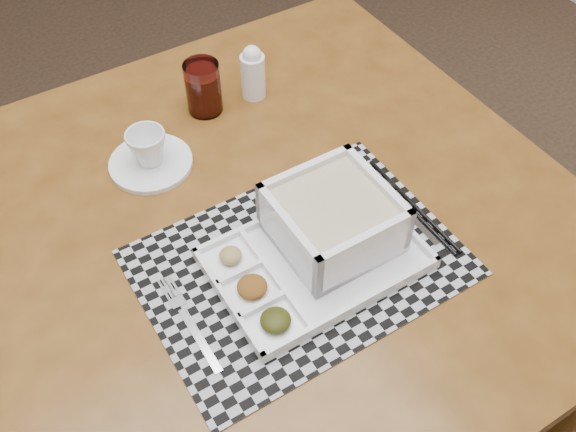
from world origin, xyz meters
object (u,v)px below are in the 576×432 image
object	(u,v)px
creamer_bottle	(253,72)
cup	(147,148)
juice_glass	(203,89)
dining_table	(266,242)
serving_tray	(327,232)

from	to	relation	value
creamer_bottle	cup	bearing A→B (deg)	-162.64
cup	creamer_bottle	size ratio (longest dim) A/B	0.62
juice_glass	creamer_bottle	distance (m)	0.10
dining_table	creamer_bottle	size ratio (longest dim) A/B	9.15
juice_glass	dining_table	bearing A→B (deg)	-96.36
cup	juice_glass	world-z (taller)	juice_glass
serving_tray	creamer_bottle	bearing A→B (deg)	77.49
dining_table	cup	xyz separation A→B (m)	(-0.12, 0.21, 0.12)
cup	juice_glass	xyz separation A→B (m)	(0.15, 0.09, 0.01)
cup	juice_glass	bearing A→B (deg)	44.65
cup	dining_table	bearing A→B (deg)	-45.33
serving_tray	creamer_bottle	distance (m)	0.41
dining_table	serving_tray	xyz separation A→B (m)	(0.05, -0.11, 0.12)
cup	juice_glass	distance (m)	0.18
creamer_bottle	juice_glass	bearing A→B (deg)	174.83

